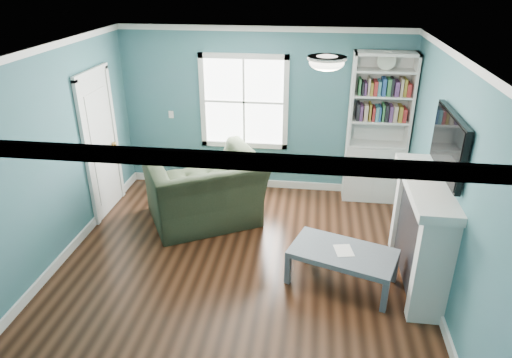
# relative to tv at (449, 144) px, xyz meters

# --- Properties ---
(floor) EXTENTS (5.00, 5.00, 0.00)m
(floor) POSITION_rel_tv_xyz_m (-2.20, -0.20, -1.72)
(floor) COLOR black
(floor) RESTS_ON ground
(room_walls) EXTENTS (5.00, 5.00, 5.00)m
(room_walls) POSITION_rel_tv_xyz_m (-2.20, -0.20, -0.14)
(room_walls) COLOR #336E70
(room_walls) RESTS_ON ground
(trim) EXTENTS (4.50, 5.00, 2.60)m
(trim) POSITION_rel_tv_xyz_m (-2.20, -0.20, -0.49)
(trim) COLOR white
(trim) RESTS_ON ground
(window) EXTENTS (1.40, 0.06, 1.50)m
(window) POSITION_rel_tv_xyz_m (-2.50, 2.29, -0.27)
(window) COLOR white
(window) RESTS_ON room_walls
(bookshelf) EXTENTS (0.90, 0.35, 2.31)m
(bookshelf) POSITION_rel_tv_xyz_m (-0.43, 2.10, -0.80)
(bookshelf) COLOR silver
(bookshelf) RESTS_ON ground
(fireplace) EXTENTS (0.44, 1.58, 1.30)m
(fireplace) POSITION_rel_tv_xyz_m (-0.12, 0.00, -1.09)
(fireplace) COLOR black
(fireplace) RESTS_ON ground
(tv) EXTENTS (0.06, 1.10, 0.65)m
(tv) POSITION_rel_tv_xyz_m (0.00, 0.00, 0.00)
(tv) COLOR black
(tv) RESTS_ON fireplace
(door) EXTENTS (0.12, 0.98, 2.17)m
(door) POSITION_rel_tv_xyz_m (-4.42, 1.20, -0.65)
(door) COLOR silver
(door) RESTS_ON ground
(ceiling_fixture) EXTENTS (0.38, 0.38, 0.15)m
(ceiling_fixture) POSITION_rel_tv_xyz_m (-1.30, -0.10, 0.82)
(ceiling_fixture) COLOR white
(ceiling_fixture) RESTS_ON room_walls
(light_switch) EXTENTS (0.08, 0.01, 0.12)m
(light_switch) POSITION_rel_tv_xyz_m (-3.70, 2.28, -0.52)
(light_switch) COLOR white
(light_switch) RESTS_ON room_walls
(recliner) EXTENTS (1.83, 1.62, 1.34)m
(recliner) POSITION_rel_tv_xyz_m (-2.89, 1.05, -1.05)
(recliner) COLOR black
(recliner) RESTS_ON ground
(coffee_table) EXTENTS (1.32, 0.98, 0.43)m
(coffee_table) POSITION_rel_tv_xyz_m (-0.98, -0.15, -1.35)
(coffee_table) COLOR #535863
(coffee_table) RESTS_ON ground
(paper_sheet) EXTENTS (0.24, 0.28, 0.00)m
(paper_sheet) POSITION_rel_tv_xyz_m (-0.97, -0.14, -1.29)
(paper_sheet) COLOR white
(paper_sheet) RESTS_ON coffee_table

